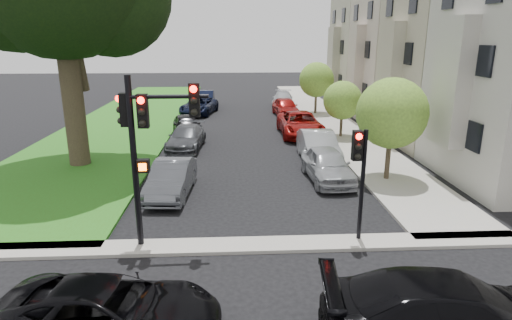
{
  "coord_description": "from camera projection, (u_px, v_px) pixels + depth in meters",
  "views": [
    {
      "loc": [
        -0.82,
        -10.23,
        6.42
      ],
      "look_at": [
        0.0,
        5.0,
        2.0
      ],
      "focal_mm": 30.0,
      "sensor_mm": 36.0,
      "label": 1
    }
  ],
  "objects": [
    {
      "name": "ground",
      "position": [
        266.0,
        281.0,
        11.65
      ],
      "size": [
        140.0,
        140.0,
        0.0
      ],
      "primitive_type": "plane",
      "color": "black",
      "rests_on": "ground"
    },
    {
      "name": "grass_strip",
      "position": [
        131.0,
        119.0,
        34.18
      ],
      "size": [
        8.0,
        44.0,
        0.12
      ],
      "primitive_type": "cube",
      "color": "#2D6519",
      "rests_on": "ground"
    },
    {
      "name": "sidewalk_right",
      "position": [
        326.0,
        117.0,
        35.0
      ],
      "size": [
        3.5,
        44.0,
        0.12
      ],
      "primitive_type": "cube",
      "color": "#A2A2A2",
      "rests_on": "ground"
    },
    {
      "name": "sidewalk_cross",
      "position": [
        261.0,
        245.0,
        13.55
      ],
      "size": [
        60.0,
        1.0,
        0.12
      ],
      "primitive_type": "cube",
      "color": "#A2A2A2",
      "rests_on": "ground"
    },
    {
      "name": "house_b",
      "position": [
        457.0,
        27.0,
        25.23
      ],
      "size": [
        7.7,
        7.55,
        15.97
      ],
      "color": "#B2AD9C",
      "rests_on": "ground"
    },
    {
      "name": "house_c",
      "position": [
        407.0,
        29.0,
        32.42
      ],
      "size": [
        7.7,
        7.55,
        15.97
      ],
      "color": "#B39F94",
      "rests_on": "ground"
    },
    {
      "name": "house_d",
      "position": [
        375.0,
        31.0,
        39.61
      ],
      "size": [
        7.7,
        7.55,
        15.97
      ],
      "color": "gray",
      "rests_on": "ground"
    },
    {
      "name": "small_tree_a",
      "position": [
        392.0,
        113.0,
        18.91
      ],
      "size": [
        3.15,
        3.15,
        4.73
      ],
      "color": "#2C241B",
      "rests_on": "ground"
    },
    {
      "name": "small_tree_b",
      "position": [
        342.0,
        100.0,
        27.4
      ],
      "size": [
        2.48,
        2.48,
        3.72
      ],
      "color": "#2C241B",
      "rests_on": "ground"
    },
    {
      "name": "small_tree_c",
      "position": [
        316.0,
        80.0,
        35.79
      ],
      "size": [
        2.92,
        2.92,
        4.39
      ],
      "color": "#2C241B",
      "rests_on": "ground"
    },
    {
      "name": "traffic_signal_main",
      "position": [
        147.0,
        132.0,
        12.58
      ],
      "size": [
        2.62,
        0.67,
        5.37
      ],
      "color": "black",
      "rests_on": "ground"
    },
    {
      "name": "traffic_signal_secondary",
      "position": [
        360.0,
        165.0,
        13.19
      ],
      "size": [
        0.47,
        0.38,
        3.71
      ],
      "color": "black",
      "rests_on": "ground"
    },
    {
      "name": "car_cross_near",
      "position": [
        109.0,
        313.0,
        9.24
      ],
      "size": [
        5.08,
        2.74,
        1.35
      ],
      "primitive_type": "imported",
      "rotation": [
        0.0,
        0.0,
        1.47
      ],
      "color": "black",
      "rests_on": "ground"
    },
    {
      "name": "car_cross_far",
      "position": [
        455.0,
        315.0,
        8.93
      ],
      "size": [
        5.81,
        2.85,
        1.63
      ],
      "primitive_type": "imported",
      "rotation": [
        0.0,
        0.0,
        1.47
      ],
      "color": "black",
      "rests_on": "ground"
    },
    {
      "name": "car_parked_0",
      "position": [
        327.0,
        165.0,
        19.59
      ],
      "size": [
        2.02,
        4.53,
        1.51
      ],
      "primitive_type": "imported",
      "rotation": [
        0.0,
        0.0,
        0.05
      ],
      "color": "#999BA0",
      "rests_on": "ground"
    },
    {
      "name": "car_parked_1",
      "position": [
        318.0,
        147.0,
        22.63
      ],
      "size": [
        1.72,
        4.86,
        1.6
      ],
      "primitive_type": "imported",
      "rotation": [
        0.0,
        0.0,
        -0.01
      ],
      "color": "#999BA0",
      "rests_on": "ground"
    },
    {
      "name": "car_parked_2",
      "position": [
        300.0,
        124.0,
        28.52
      ],
      "size": [
        2.7,
        5.73,
        1.58
      ],
      "primitive_type": "imported",
      "rotation": [
        0.0,
        0.0,
        0.01
      ],
      "color": "maroon",
      "rests_on": "ground"
    },
    {
      "name": "car_parked_3",
      "position": [
        286.0,
        107.0,
        35.73
      ],
      "size": [
        2.14,
        4.55,
        1.51
      ],
      "primitive_type": "imported",
      "rotation": [
        0.0,
        0.0,
        0.08
      ],
      "color": "maroon",
      "rests_on": "ground"
    },
    {
      "name": "car_parked_4",
      "position": [
        283.0,
        99.0,
        40.72
      ],
      "size": [
        2.52,
        4.88,
        1.35
      ],
      "primitive_type": "imported",
      "rotation": [
        0.0,
        0.0,
        -0.14
      ],
      "color": "#999BA0",
      "rests_on": "ground"
    },
    {
      "name": "car_parked_5",
      "position": [
        171.0,
        179.0,
        17.82
      ],
      "size": [
        1.8,
        4.42,
        1.43
      ],
      "primitive_type": "imported",
      "rotation": [
        0.0,
        0.0,
        -0.07
      ],
      "color": "#3F4247",
      "rests_on": "ground"
    },
    {
      "name": "car_parked_6",
      "position": [
        186.0,
        138.0,
        25.22
      ],
      "size": [
        2.27,
        4.76,
        1.34
      ],
      "primitive_type": "imported",
      "rotation": [
        0.0,
        0.0,
        -0.09
      ],
      "color": "#3F4247",
      "rests_on": "ground"
    },
    {
      "name": "car_parked_7",
      "position": [
        187.0,
        126.0,
        28.35
      ],
      "size": [
        2.47,
        4.49,
        1.45
      ],
      "primitive_type": "imported",
      "rotation": [
        0.0,
        0.0,
        0.19
      ],
      "color": "black",
      "rests_on": "ground"
    },
    {
      "name": "car_parked_8",
      "position": [
        199.0,
        106.0,
        36.52
      ],
      "size": [
        3.37,
        5.52,
        1.43
      ],
      "primitive_type": "imported",
      "rotation": [
        0.0,
        0.0,
        -0.21
      ],
      "color": "black",
      "rests_on": "ground"
    },
    {
      "name": "car_parked_9",
      "position": [
        205.0,
        99.0,
        39.85
      ],
      "size": [
        1.65,
        4.7,
        1.55
      ],
      "primitive_type": "imported",
      "rotation": [
        0.0,
        0.0,
        -0.0
      ],
      "color": "black",
      "rests_on": "ground"
    }
  ]
}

